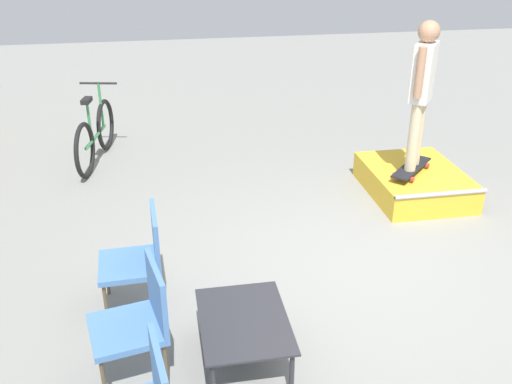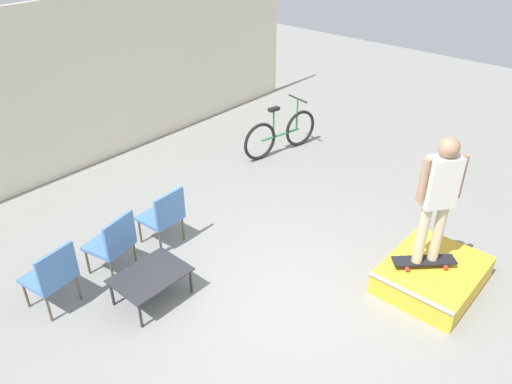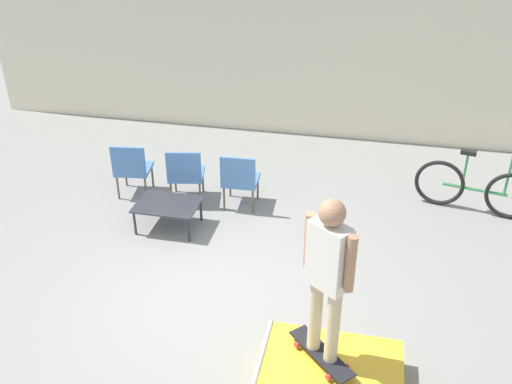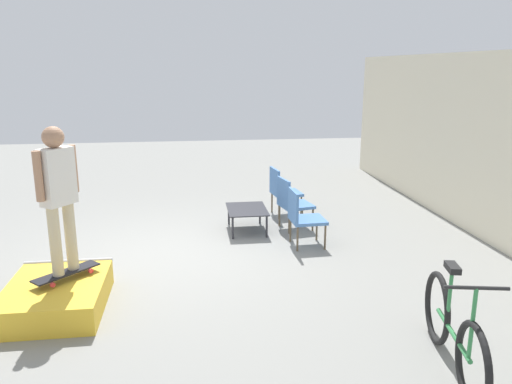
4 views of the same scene
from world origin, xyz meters
TOP-DOWN VIEW (x-y plane):
  - ground_plane at (0.00, 0.00)m, footprint 24.00×24.00m
  - house_wall_back at (0.00, 5.12)m, footprint 12.00×0.06m
  - skate_ramp_box at (1.55, -1.19)m, footprint 1.40×1.09m
  - skateboard_on_ramp at (1.45, -1.08)m, footprint 0.71×0.71m
  - person_skater at (1.45, -1.08)m, footprint 0.48×0.38m
  - coffee_table at (-1.02, 1.35)m, footprint 0.89×0.66m
  - patio_chair_left at (-1.87, 2.11)m, footprint 0.59×0.59m
  - patio_chair_center at (-1.00, 2.11)m, footprint 0.61×0.61m
  - patio_chair_right at (-0.15, 2.11)m, footprint 0.54×0.54m
  - bicycle at (3.30, 2.75)m, footprint 1.74×0.54m

SIDE VIEW (x-z plane):
  - ground_plane at x=0.00m, z-range 0.00..0.00m
  - skate_ramp_box at x=1.55m, z-range -0.01..0.33m
  - coffee_table at x=-1.02m, z-range 0.16..0.55m
  - bicycle at x=3.30m, z-range -0.12..0.91m
  - skateboard_on_ramp at x=1.45m, z-range 0.37..0.44m
  - patio_chair_left at x=-1.87m, z-range 0.05..0.96m
  - patio_chair_center at x=-1.00m, z-range 0.05..0.96m
  - patio_chair_right at x=-0.15m, z-range 0.05..0.96m
  - person_skater at x=1.45m, z-range 0.57..2.27m
  - house_wall_back at x=0.00m, z-range 0.00..3.00m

